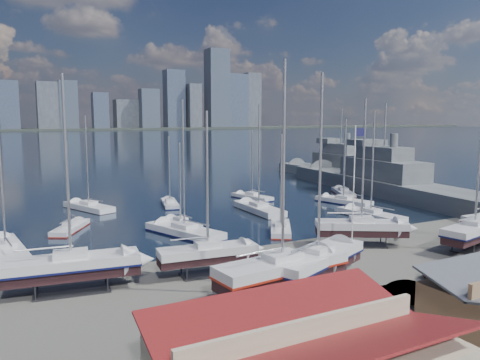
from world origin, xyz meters
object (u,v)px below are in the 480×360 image
naval_ship_east (382,185)px  naval_ship_west (340,172)px  sailboat_cradle_0 (71,266)px  car_a (266,322)px  flagpole (355,182)px

naval_ship_east → naval_ship_west: 22.43m
sailboat_cradle_0 → car_a: (10.15, -13.81, -1.34)m
naval_ship_east → naval_ship_west: (7.34, 21.20, -0.01)m
car_a → naval_ship_east: bearing=59.6°
car_a → flagpole: 20.41m
naval_ship_east → flagpole: naval_ship_east is taller
naval_ship_east → car_a: (-49.04, -39.64, -0.87)m
naval_ship_east → car_a: size_ratio=11.22×
naval_ship_west → flagpole: size_ratio=3.07×
naval_ship_west → car_a: 82.95m
naval_ship_west → flagpole: (-40.16, -50.62, 6.14)m
naval_ship_east → car_a: naval_ship_east is taller
naval_ship_east → flagpole: bearing=138.0°
naval_ship_east → flagpole: 44.50m
sailboat_cradle_0 → flagpole: (26.37, -3.58, 5.66)m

